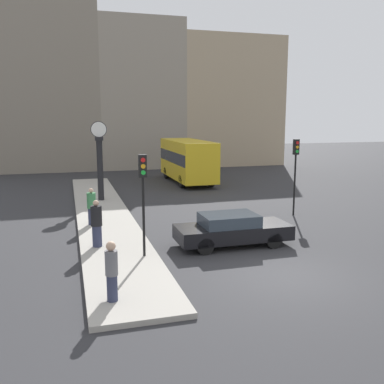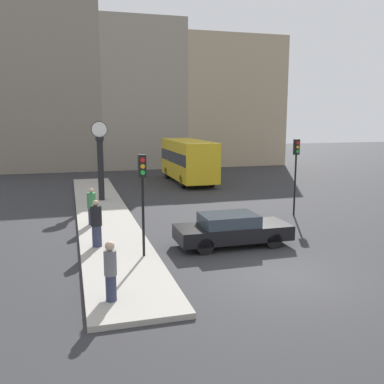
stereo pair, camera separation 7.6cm
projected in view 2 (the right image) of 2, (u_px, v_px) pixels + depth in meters
ground_plane at (285, 276)px, 13.36m from camera, size 120.00×120.00×0.00m
sidewalk_corner at (103, 213)px, 21.65m from camera, size 2.61×24.31×0.16m
building_row at (128, 93)px, 40.84m from camera, size 29.94×5.00×15.51m
sedan_car at (232, 229)px, 16.39m from camera, size 4.39×1.72×1.26m
bus_distant at (188, 159)px, 32.11m from camera, size 2.46×7.78×3.16m
traffic_light_near at (143, 184)px, 14.37m from camera, size 0.26×0.24×3.51m
traffic_light_far at (296, 161)px, 21.09m from camera, size 0.26×0.24×3.82m
street_clock at (100, 162)px, 24.37m from camera, size 0.91×0.44×4.50m
pedestrian_grey_jacket at (111, 271)px, 11.06m from camera, size 0.33×0.33×1.61m
pedestrian_black_jacket at (96, 224)px, 15.74m from camera, size 0.41×0.41×1.75m
pedestrian_green_hoodie at (92, 207)px, 18.99m from camera, size 0.39×0.39×1.64m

